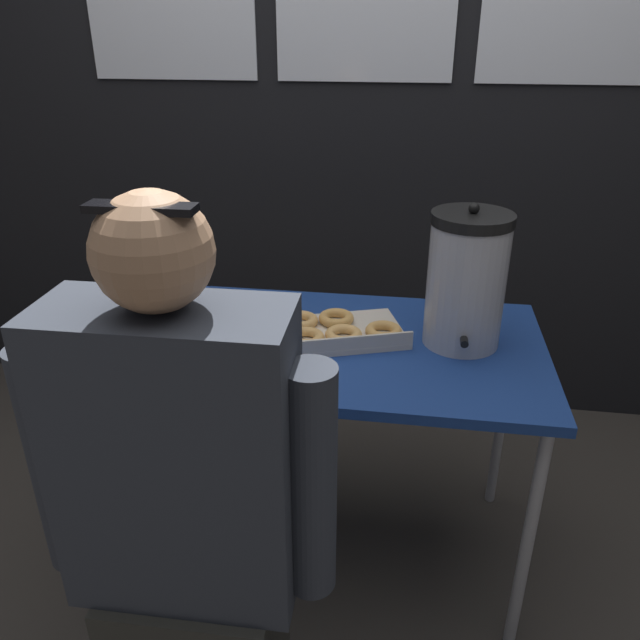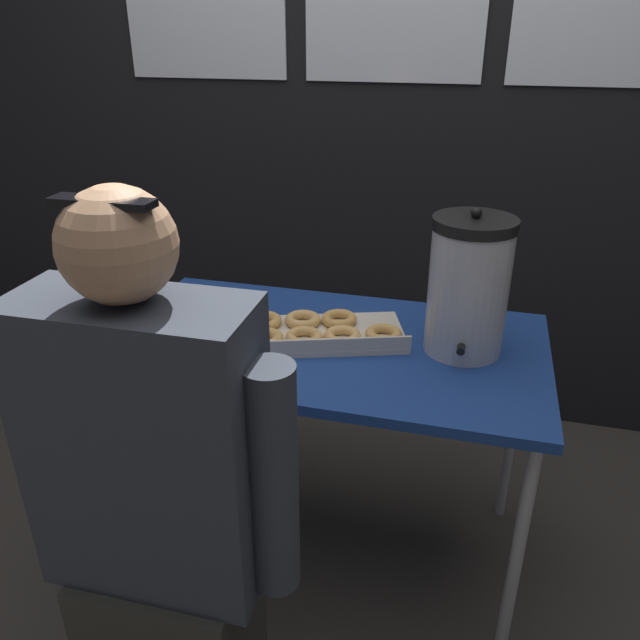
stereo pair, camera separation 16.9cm
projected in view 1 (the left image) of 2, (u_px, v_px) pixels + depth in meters
ground_plane at (326, 541)px, 2.03m from camera, size 12.00×12.00×0.00m
back_wall at (365, 64)px, 2.30m from camera, size 6.00×0.11×2.77m
folding_table at (327, 358)px, 1.74m from camera, size 1.18×0.66×0.74m
donut_box at (298, 333)px, 1.70m from camera, size 0.60×0.41×0.05m
coffee_urn at (466, 280)px, 1.62m from camera, size 0.21×0.24×0.39m
cell_phone at (155, 330)px, 1.76m from camera, size 0.10×0.15×0.01m
person_seated at (187, 533)px, 1.22m from camera, size 0.59×0.24×1.30m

